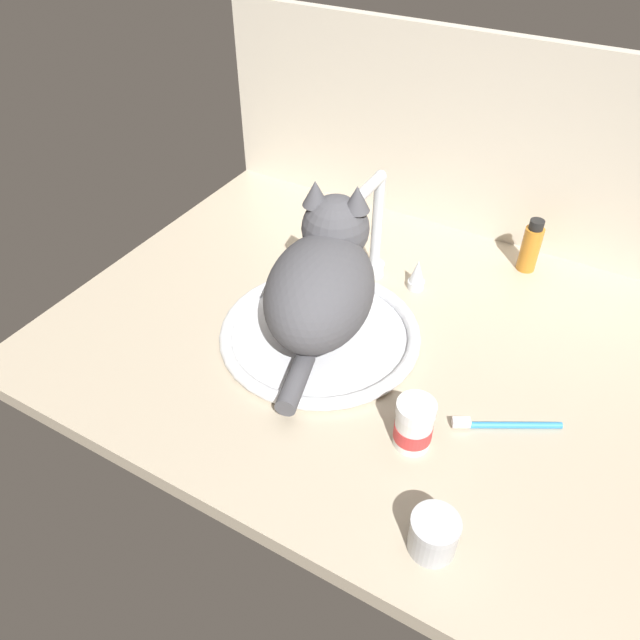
{
  "coord_description": "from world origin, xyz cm",
  "views": [
    {
      "loc": [
        32.39,
        -70.99,
        72.87
      ],
      "look_at": [
        -5.32,
        -4.64,
        7.0
      ],
      "focal_mm": 33.9,
      "sensor_mm": 36.0,
      "label": 1
    }
  ],
  "objects_px": {
    "amber_bottle": "(531,247)",
    "pill_bottle": "(414,425)",
    "faucet": "(375,239)",
    "metal_jar": "(434,534)",
    "sink_basin": "(320,334)",
    "cat": "(324,278)",
    "toothbrush": "(504,425)"
  },
  "relations": [
    {
      "from": "cat",
      "to": "metal_jar",
      "type": "relative_size",
      "value": 5.88
    },
    {
      "from": "faucet",
      "to": "pill_bottle",
      "type": "height_order",
      "value": "faucet"
    },
    {
      "from": "cat",
      "to": "metal_jar",
      "type": "xyz_separation_m",
      "value": [
        0.31,
        -0.29,
        -0.08
      ]
    },
    {
      "from": "amber_bottle",
      "to": "toothbrush",
      "type": "xyz_separation_m",
      "value": [
        0.08,
        -0.41,
        -0.04
      ]
    },
    {
      "from": "amber_bottle",
      "to": "cat",
      "type": "bearing_deg",
      "value": -126.01
    },
    {
      "from": "sink_basin",
      "to": "cat",
      "type": "relative_size",
      "value": 0.95
    },
    {
      "from": "faucet",
      "to": "pill_bottle",
      "type": "xyz_separation_m",
      "value": [
        0.22,
        -0.33,
        -0.05
      ]
    },
    {
      "from": "pill_bottle",
      "to": "toothbrush",
      "type": "height_order",
      "value": "pill_bottle"
    },
    {
      "from": "pill_bottle",
      "to": "metal_jar",
      "type": "bearing_deg",
      "value": -58.19
    },
    {
      "from": "faucet",
      "to": "cat",
      "type": "xyz_separation_m",
      "value": [
        -0.01,
        -0.18,
        0.03
      ]
    },
    {
      "from": "cat",
      "to": "amber_bottle",
      "type": "xyz_separation_m",
      "value": [
        0.26,
        0.35,
        -0.06
      ]
    },
    {
      "from": "faucet",
      "to": "cat",
      "type": "relative_size",
      "value": 0.61
    },
    {
      "from": "amber_bottle",
      "to": "pill_bottle",
      "type": "height_order",
      "value": "amber_bottle"
    },
    {
      "from": "faucet",
      "to": "amber_bottle",
      "type": "height_order",
      "value": "faucet"
    },
    {
      "from": "faucet",
      "to": "pill_bottle",
      "type": "relative_size",
      "value": 2.69
    },
    {
      "from": "toothbrush",
      "to": "pill_bottle",
      "type": "bearing_deg",
      "value": -139.27
    },
    {
      "from": "sink_basin",
      "to": "pill_bottle",
      "type": "xyz_separation_m",
      "value": [
        0.22,
        -0.13,
        0.03
      ]
    },
    {
      "from": "faucet",
      "to": "toothbrush",
      "type": "relative_size",
      "value": 1.51
    },
    {
      "from": "amber_bottle",
      "to": "pill_bottle",
      "type": "bearing_deg",
      "value": -93.09
    },
    {
      "from": "sink_basin",
      "to": "amber_bottle",
      "type": "distance_m",
      "value": 0.45
    },
    {
      "from": "cat",
      "to": "pill_bottle",
      "type": "distance_m",
      "value": 0.28
    },
    {
      "from": "faucet",
      "to": "metal_jar",
      "type": "relative_size",
      "value": 3.59
    },
    {
      "from": "cat",
      "to": "amber_bottle",
      "type": "height_order",
      "value": "cat"
    },
    {
      "from": "cat",
      "to": "toothbrush",
      "type": "height_order",
      "value": "cat"
    },
    {
      "from": "sink_basin",
      "to": "pill_bottle",
      "type": "bearing_deg",
      "value": -29.92
    },
    {
      "from": "cat",
      "to": "sink_basin",
      "type": "bearing_deg",
      "value": -75.03
    },
    {
      "from": "cat",
      "to": "metal_jar",
      "type": "height_order",
      "value": "cat"
    },
    {
      "from": "amber_bottle",
      "to": "faucet",
      "type": "bearing_deg",
      "value": -145.65
    },
    {
      "from": "sink_basin",
      "to": "amber_bottle",
      "type": "bearing_deg",
      "value": 56.24
    },
    {
      "from": "metal_jar",
      "to": "toothbrush",
      "type": "distance_m",
      "value": 0.23
    },
    {
      "from": "sink_basin",
      "to": "toothbrush",
      "type": "relative_size",
      "value": 2.35
    },
    {
      "from": "faucet",
      "to": "metal_jar",
      "type": "distance_m",
      "value": 0.56
    }
  ]
}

